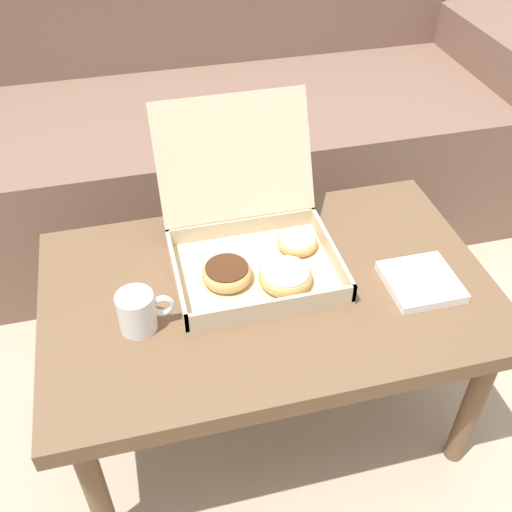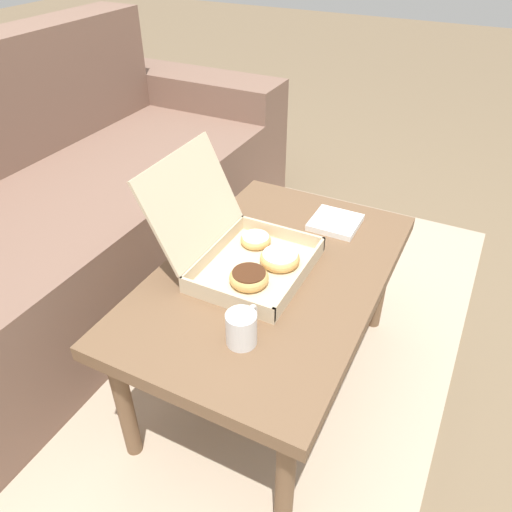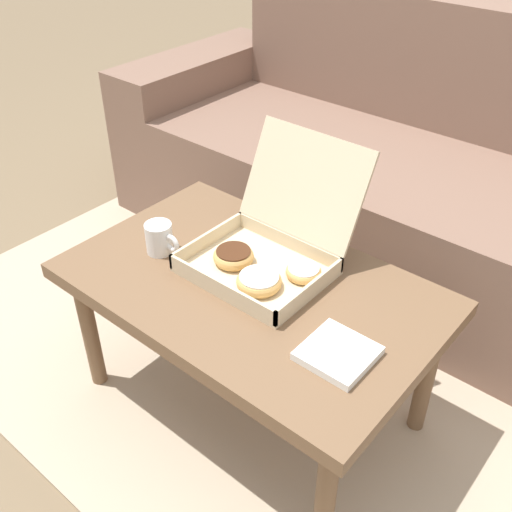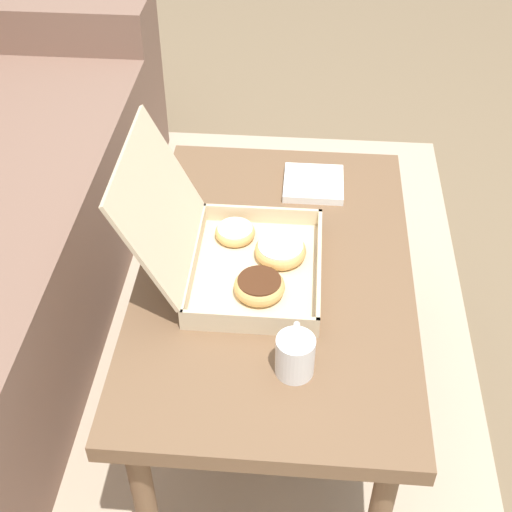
{
  "view_description": "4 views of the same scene",
  "coord_description": "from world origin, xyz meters",
  "px_view_note": "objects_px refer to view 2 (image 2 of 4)",
  "views": [
    {
      "loc": [
        -0.24,
        -0.95,
        1.28
      ],
      "look_at": [
        -0.02,
        -0.07,
        0.49
      ],
      "focal_mm": 42.0,
      "sensor_mm": 36.0,
      "label": 1
    },
    {
      "loc": [
        -0.97,
        -0.55,
        1.26
      ],
      "look_at": [
        -0.02,
        -0.07,
        0.49
      ],
      "focal_mm": 35.0,
      "sensor_mm": 36.0,
      "label": 2
    },
    {
      "loc": [
        0.75,
        -0.97,
        1.34
      ],
      "look_at": [
        -0.02,
        -0.07,
        0.49
      ],
      "focal_mm": 42.0,
      "sensor_mm": 36.0,
      "label": 3
    },
    {
      "loc": [
        -1.09,
        -0.15,
        1.45
      ],
      "look_at": [
        -0.02,
        -0.07,
        0.49
      ],
      "focal_mm": 50.0,
      "sensor_mm": 36.0,
      "label": 4
    }
  ],
  "objects_px": {
    "coffee_table": "(271,286)",
    "coffee_mug": "(242,328)",
    "pastry_box": "(244,249)",
    "couch": "(38,230)"
  },
  "relations": [
    {
      "from": "coffee_table",
      "to": "coffee_mug",
      "type": "height_order",
      "value": "coffee_mug"
    },
    {
      "from": "pastry_box",
      "to": "coffee_mug",
      "type": "height_order",
      "value": "pastry_box"
    },
    {
      "from": "coffee_mug",
      "to": "coffee_table",
      "type": "bearing_deg",
      "value": 10.83
    },
    {
      "from": "couch",
      "to": "coffee_table",
      "type": "bearing_deg",
      "value": -90.0
    },
    {
      "from": "pastry_box",
      "to": "coffee_mug",
      "type": "relative_size",
      "value": 3.56
    },
    {
      "from": "pastry_box",
      "to": "coffee_table",
      "type": "bearing_deg",
      "value": -83.89
    },
    {
      "from": "coffee_table",
      "to": "pastry_box",
      "type": "height_order",
      "value": "pastry_box"
    },
    {
      "from": "coffee_mug",
      "to": "pastry_box",
      "type": "bearing_deg",
      "value": 26.76
    },
    {
      "from": "pastry_box",
      "to": "couch",
      "type": "bearing_deg",
      "value": 89.42
    },
    {
      "from": "couch",
      "to": "coffee_mug",
      "type": "height_order",
      "value": "couch"
    }
  ]
}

